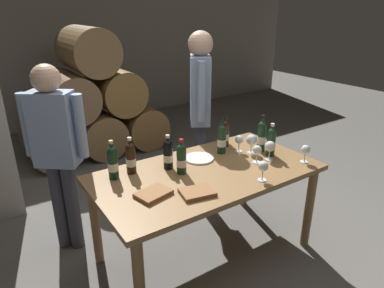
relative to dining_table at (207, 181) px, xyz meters
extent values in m
plane|color=#66635E|center=(0.00, 0.00, -0.67)|extent=(14.00, 14.00, 0.00)
cube|color=gray|center=(0.00, 4.20, 0.73)|extent=(10.00, 0.24, 2.80)
cylinder|color=brown|center=(-0.63, 2.60, -0.37)|extent=(0.60, 0.90, 0.60)
cylinder|color=brown|center=(0.00, 2.60, -0.37)|extent=(0.60, 0.90, 0.60)
cylinder|color=brown|center=(0.63, 2.60, -0.37)|extent=(0.60, 0.90, 0.60)
cylinder|color=brown|center=(-0.32, 2.60, 0.18)|extent=(0.60, 0.90, 0.60)
cylinder|color=brown|center=(0.32, 2.60, 0.18)|extent=(0.60, 0.90, 0.60)
cylinder|color=brown|center=(0.00, 2.60, 0.72)|extent=(0.60, 0.90, 0.60)
cube|color=olive|center=(0.00, 0.00, 0.07)|extent=(1.70, 0.90, 0.04)
cylinder|color=olive|center=(-0.77, -0.39, -0.31)|extent=(0.07, 0.07, 0.72)
cylinder|color=olive|center=(0.77, -0.39, -0.31)|extent=(0.07, 0.07, 0.72)
cylinder|color=olive|center=(-0.77, 0.39, -0.31)|extent=(0.07, 0.07, 0.72)
cylinder|color=olive|center=(0.77, 0.39, -0.31)|extent=(0.07, 0.07, 0.72)
cylinder|color=black|center=(-0.22, 0.20, 0.19)|extent=(0.07, 0.07, 0.19)
sphere|color=black|center=(-0.22, 0.20, 0.29)|extent=(0.07, 0.07, 0.07)
cylinder|color=black|center=(-0.22, 0.20, 0.31)|extent=(0.03, 0.03, 0.06)
cylinder|color=silver|center=(-0.22, 0.20, 0.35)|extent=(0.03, 0.03, 0.02)
cylinder|color=silver|center=(-0.22, 0.20, 0.18)|extent=(0.07, 0.07, 0.06)
cylinder|color=black|center=(-0.63, 0.27, 0.19)|extent=(0.07, 0.07, 0.20)
sphere|color=black|center=(-0.63, 0.27, 0.30)|extent=(0.07, 0.07, 0.07)
cylinder|color=black|center=(-0.63, 0.27, 0.33)|extent=(0.03, 0.03, 0.06)
cylinder|color=tan|center=(-0.63, 0.27, 0.37)|extent=(0.03, 0.03, 0.02)
cylinder|color=silver|center=(-0.63, 0.27, 0.18)|extent=(0.07, 0.07, 0.06)
cylinder|color=#19381E|center=(-0.18, 0.07, 0.19)|extent=(0.07, 0.07, 0.19)
sphere|color=#19381E|center=(-0.18, 0.07, 0.29)|extent=(0.07, 0.07, 0.07)
cylinder|color=#19381E|center=(-0.18, 0.07, 0.31)|extent=(0.03, 0.03, 0.06)
cylinder|color=#B21E23|center=(-0.18, 0.07, 0.35)|extent=(0.03, 0.03, 0.02)
cylinder|color=silver|center=(-0.18, 0.07, 0.18)|extent=(0.07, 0.07, 0.06)
cylinder|color=#19381E|center=(0.61, 0.06, 0.20)|extent=(0.07, 0.07, 0.22)
sphere|color=#19381E|center=(0.61, 0.06, 0.32)|extent=(0.07, 0.07, 0.07)
cylinder|color=#19381E|center=(0.61, 0.06, 0.35)|extent=(0.03, 0.03, 0.07)
cylinder|color=black|center=(0.61, 0.06, 0.40)|extent=(0.03, 0.03, 0.03)
cylinder|color=silver|center=(0.61, 0.06, 0.19)|extent=(0.07, 0.07, 0.07)
cylinder|color=#19381E|center=(0.61, -0.06, 0.19)|extent=(0.07, 0.07, 0.19)
sphere|color=#19381E|center=(0.61, -0.06, 0.29)|extent=(0.07, 0.07, 0.07)
cylinder|color=#19381E|center=(0.61, -0.06, 0.32)|extent=(0.03, 0.03, 0.06)
cylinder|color=silver|center=(0.61, -0.06, 0.36)|extent=(0.03, 0.03, 0.02)
cylinder|color=silver|center=(0.61, -0.06, 0.18)|extent=(0.07, 0.07, 0.06)
cylinder|color=black|center=(0.42, 0.31, 0.19)|extent=(0.07, 0.07, 0.20)
sphere|color=black|center=(0.42, 0.31, 0.29)|extent=(0.07, 0.07, 0.07)
cylinder|color=black|center=(0.42, 0.31, 0.32)|extent=(0.03, 0.03, 0.06)
cylinder|color=black|center=(0.42, 0.31, 0.36)|extent=(0.03, 0.03, 0.02)
cylinder|color=silver|center=(0.42, 0.31, 0.18)|extent=(0.07, 0.07, 0.06)
cylinder|color=#19381E|center=(0.30, 0.21, 0.19)|extent=(0.07, 0.07, 0.21)
sphere|color=#19381E|center=(0.30, 0.21, 0.30)|extent=(0.07, 0.07, 0.07)
cylinder|color=#19381E|center=(0.30, 0.21, 0.33)|extent=(0.03, 0.03, 0.06)
cylinder|color=black|center=(0.30, 0.21, 0.37)|extent=(0.03, 0.03, 0.02)
cylinder|color=silver|center=(0.30, 0.21, 0.18)|extent=(0.07, 0.07, 0.06)
cylinder|color=black|center=(-0.48, 0.28, 0.19)|extent=(0.07, 0.07, 0.20)
sphere|color=black|center=(-0.48, 0.28, 0.29)|extent=(0.07, 0.07, 0.07)
cylinder|color=black|center=(-0.48, 0.28, 0.32)|extent=(0.03, 0.03, 0.06)
cylinder|color=silver|center=(-0.48, 0.28, 0.36)|extent=(0.03, 0.03, 0.02)
cylinder|color=silver|center=(-0.48, 0.28, 0.18)|extent=(0.07, 0.07, 0.06)
cylinder|color=white|center=(0.73, -0.31, 0.09)|extent=(0.06, 0.06, 0.00)
cylinder|color=white|center=(0.73, -0.31, 0.13)|extent=(0.01, 0.01, 0.07)
sphere|color=white|center=(0.73, -0.31, 0.20)|extent=(0.07, 0.07, 0.07)
cylinder|color=white|center=(0.24, -0.34, 0.09)|extent=(0.06, 0.06, 0.00)
cylinder|color=white|center=(0.24, -0.34, 0.13)|extent=(0.01, 0.01, 0.07)
sphere|color=white|center=(0.24, -0.34, 0.20)|extent=(0.07, 0.07, 0.07)
cylinder|color=white|center=(0.44, 0.14, 0.09)|extent=(0.06, 0.06, 0.00)
cylinder|color=white|center=(0.44, 0.14, 0.13)|extent=(0.01, 0.01, 0.07)
sphere|color=white|center=(0.44, 0.14, 0.20)|extent=(0.07, 0.07, 0.07)
cylinder|color=white|center=(0.41, -0.10, 0.09)|extent=(0.06, 0.06, 0.00)
cylinder|color=white|center=(0.41, -0.10, 0.13)|extent=(0.01, 0.01, 0.07)
sphere|color=white|center=(0.41, -0.10, 0.20)|extent=(0.07, 0.07, 0.07)
cylinder|color=white|center=(0.54, -0.12, 0.09)|extent=(0.06, 0.06, 0.00)
cylinder|color=white|center=(0.54, -0.12, 0.13)|extent=(0.01, 0.01, 0.07)
sphere|color=white|center=(0.54, -0.12, 0.21)|extent=(0.09, 0.09, 0.09)
cylinder|color=white|center=(0.51, 0.07, 0.09)|extent=(0.06, 0.06, 0.00)
cylinder|color=white|center=(0.51, 0.07, 0.13)|extent=(0.01, 0.01, 0.07)
sphere|color=white|center=(0.51, 0.07, 0.21)|extent=(0.09, 0.09, 0.09)
cube|color=#936038|center=(-0.51, -0.10, 0.11)|extent=(0.25, 0.21, 0.03)
cube|color=#936038|center=(-0.26, -0.25, 0.11)|extent=(0.25, 0.20, 0.03)
cylinder|color=white|center=(0.07, 0.21, 0.10)|extent=(0.24, 0.24, 0.01)
cylinder|color=#383842|center=(0.49, 0.80, -0.24)|extent=(0.11, 0.11, 0.85)
cylinder|color=#383842|center=(0.43, 0.70, -0.24)|extent=(0.11, 0.11, 0.85)
cube|color=#8499BC|center=(0.46, 0.75, 0.51)|extent=(0.32, 0.37, 0.64)
cylinder|color=#8499BC|center=(0.57, 0.93, 0.54)|extent=(0.08, 0.08, 0.54)
cylinder|color=#8499BC|center=(0.35, 0.57, 0.54)|extent=(0.08, 0.08, 0.54)
sphere|color=tan|center=(0.46, 0.75, 0.93)|extent=(0.23, 0.23, 0.23)
cylinder|color=#383842|center=(-0.94, 0.75, -0.28)|extent=(0.11, 0.11, 0.77)
cylinder|color=#383842|center=(-0.86, 0.69, -0.28)|extent=(0.11, 0.11, 0.77)
cube|color=#8499BC|center=(-0.90, 0.72, 0.39)|extent=(0.36, 0.34, 0.58)
cylinder|color=#8499BC|center=(-1.06, 0.85, 0.42)|extent=(0.08, 0.08, 0.49)
cylinder|color=#8499BC|center=(-0.74, 0.59, 0.42)|extent=(0.08, 0.08, 0.49)
sphere|color=tan|center=(-0.90, 0.72, 0.77)|extent=(0.21, 0.21, 0.21)
camera|label=1|loc=(-1.38, -1.86, 1.24)|focal=31.90mm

